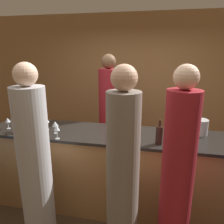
# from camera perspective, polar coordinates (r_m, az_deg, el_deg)

# --- Properties ---
(ground_plane) EXTENTS (14.00, 14.00, 0.00)m
(ground_plane) POSITION_cam_1_polar(r_m,az_deg,el_deg) (3.29, 2.17, -23.33)
(ground_plane) COLOR #4C3823
(back_wall) EXTENTS (8.00, 0.06, 2.80)m
(back_wall) POSITION_cam_1_polar(r_m,az_deg,el_deg) (4.57, 6.71, 7.08)
(back_wall) COLOR #A37547
(back_wall) RESTS_ON ground_plane
(bar_counter) EXTENTS (3.55, 0.72, 1.07)m
(bar_counter) POSITION_cam_1_polar(r_m,az_deg,el_deg) (2.98, 2.28, -15.30)
(bar_counter) COLOR #B27F4C
(bar_counter) RESTS_ON ground_plane
(bartender) EXTENTS (0.32, 0.32, 2.03)m
(bartender) POSITION_cam_1_polar(r_m,az_deg,el_deg) (3.60, -0.85, -2.30)
(bartender) COLOR maroon
(bartender) RESTS_ON ground_plane
(guest_1) EXTENTS (0.33, 0.33, 1.98)m
(guest_1) POSITION_cam_1_polar(r_m,az_deg,el_deg) (2.46, -19.51, -12.88)
(guest_1) COLOR #B2B2B7
(guest_1) RESTS_ON ground_plane
(guest_2) EXTENTS (0.29, 0.29, 1.97)m
(guest_2) POSITION_cam_1_polar(r_m,az_deg,el_deg) (2.14, 16.57, -16.99)
(guest_2) COLOR maroon
(guest_2) RESTS_ON ground_plane
(guest_4) EXTENTS (0.31, 0.31, 1.97)m
(guest_4) POSITION_cam_1_polar(r_m,az_deg,el_deg) (2.13, 2.80, -16.49)
(guest_4) COLOR gray
(guest_4) RESTS_ON ground_plane
(wine_bottle_0) EXTENTS (0.07, 0.07, 0.31)m
(wine_bottle_0) POSITION_cam_1_polar(r_m,az_deg,el_deg) (3.01, -20.53, -2.44)
(wine_bottle_0) COLOR black
(wine_bottle_0) RESTS_ON bar_counter
(wine_bottle_1) EXTENTS (0.08, 0.08, 0.28)m
(wine_bottle_1) POSITION_cam_1_polar(r_m,az_deg,el_deg) (2.48, 12.22, -5.87)
(wine_bottle_1) COLOR black
(wine_bottle_1) RESTS_ON bar_counter
(ice_bucket) EXTENTS (0.20, 0.20, 0.19)m
(ice_bucket) POSITION_cam_1_polar(r_m,az_deg,el_deg) (2.91, 21.90, -3.65)
(ice_bucket) COLOR silver
(ice_bucket) RESTS_ON bar_counter
(wine_glass_0) EXTENTS (0.07, 0.07, 0.17)m
(wine_glass_0) POSITION_cam_1_polar(r_m,az_deg,el_deg) (2.97, -16.79, -2.13)
(wine_glass_0) COLOR silver
(wine_glass_0) RESTS_ON bar_counter
(wine_glass_1) EXTENTS (0.07, 0.07, 0.17)m
(wine_glass_1) POSITION_cam_1_polar(r_m,az_deg,el_deg) (2.64, 18.77, -4.47)
(wine_glass_1) COLOR silver
(wine_glass_1) RESTS_ON bar_counter
(wine_glass_2) EXTENTS (0.07, 0.07, 0.16)m
(wine_glass_2) POSITION_cam_1_polar(r_m,az_deg,el_deg) (2.45, 4.12, -5.37)
(wine_glass_2) COLOR silver
(wine_glass_2) RESTS_ON bar_counter
(wine_glass_3) EXTENTS (0.07, 0.07, 0.15)m
(wine_glass_3) POSITION_cam_1_polar(r_m,az_deg,el_deg) (3.21, -25.62, -1.99)
(wine_glass_3) COLOR silver
(wine_glass_3) RESTS_ON bar_counter
(wine_glass_4) EXTENTS (0.06, 0.06, 0.14)m
(wine_glass_4) POSITION_cam_1_polar(r_m,az_deg,el_deg) (3.07, -23.80, -2.73)
(wine_glass_4) COLOR silver
(wine_glass_4) RESTS_ON bar_counter
(wine_glass_5) EXTENTS (0.08, 0.08, 0.16)m
(wine_glass_5) POSITION_cam_1_polar(r_m,az_deg,el_deg) (2.82, -14.66, -3.08)
(wine_glass_5) COLOR silver
(wine_glass_5) RESTS_ON bar_counter
(wine_glass_6) EXTENTS (0.07, 0.07, 0.17)m
(wine_glass_6) POSITION_cam_1_polar(r_m,az_deg,el_deg) (2.63, -14.24, -4.14)
(wine_glass_6) COLOR silver
(wine_glass_6) RESTS_ON bar_counter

